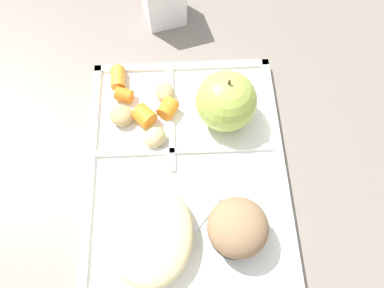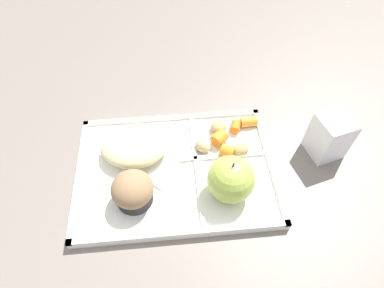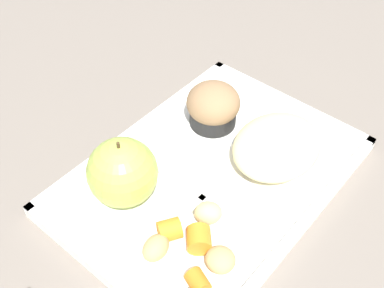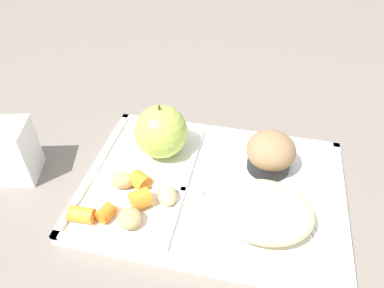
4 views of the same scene
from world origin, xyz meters
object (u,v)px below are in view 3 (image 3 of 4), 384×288
Objects in this scene: bran_muffin at (213,106)px; plastic_fork at (269,137)px; lunch_tray at (210,177)px; green_apple at (122,172)px.

bran_muffin reaches higher than plastic_fork.
lunch_tray is 0.10m from bran_muffin.
plastic_fork is at bearing -21.77° from green_apple.
lunch_tray is 5.12× the size of bran_muffin.
green_apple is 0.21m from plastic_fork.
green_apple reaches higher than bran_muffin.
green_apple is 1.24× the size of bran_muffin.
bran_muffin is (0.17, 0.00, -0.01)m from green_apple.
green_apple reaches higher than lunch_tray.
plastic_fork is at bearing -71.89° from bran_muffin.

